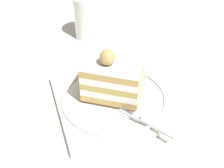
# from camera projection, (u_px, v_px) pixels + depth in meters

# --- Properties ---
(ground_plane) EXTENTS (2.40, 2.40, 0.00)m
(ground_plane) POSITION_uv_depth(u_px,v_px,m) (110.00, 97.00, 0.61)
(ground_plane) COLOR silver
(dessert_plate) EXTENTS (0.24, 0.24, 0.02)m
(dessert_plate) POSITION_uv_depth(u_px,v_px,m) (112.00, 100.00, 0.59)
(dessert_plate) COLOR white
(dessert_plate) RESTS_ON ground_plane
(cake_slice) EXTENTS (0.13, 0.12, 0.10)m
(cake_slice) POSITION_uv_depth(u_px,v_px,m) (111.00, 79.00, 0.57)
(cake_slice) COLOR tan
(cake_slice) RESTS_ON dessert_plate
(fork) EXTENTS (0.05, 0.10, 0.00)m
(fork) POSITION_uv_depth(u_px,v_px,m) (144.00, 121.00, 0.53)
(fork) COLOR silver
(fork) RESTS_ON dessert_plate
(drink_glass_far) EXTENTS (0.08, 0.08, 0.11)m
(drink_glass_far) POSITION_uv_depth(u_px,v_px,m) (90.00, 19.00, 0.78)
(drink_glass_far) COLOR white
(drink_glass_far) RESTS_ON ground_plane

